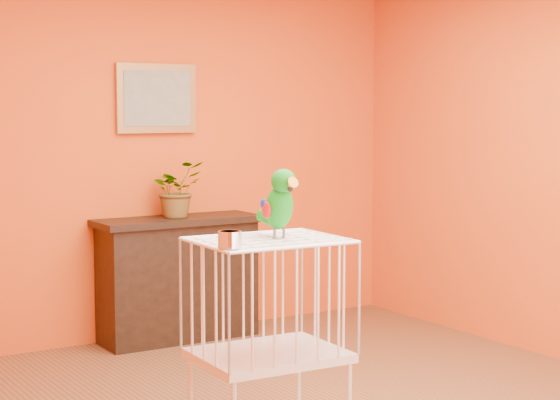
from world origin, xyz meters
TOP-DOWN VIEW (x-y plane):
  - room_shell at (0.00, 0.00)m, footprint 4.50×4.50m
  - console_cabinet at (0.07, 2.04)m, footprint 1.21×0.43m
  - potted_plant at (0.07, 2.08)m, footprint 0.43×0.47m
  - framed_picture at (0.00, 2.22)m, footprint 0.62×0.04m
  - birdcage at (-0.57, -0.27)m, footprint 0.71×0.55m
  - feed_cup at (-0.87, -0.45)m, footprint 0.11×0.11m
  - parrot at (-0.49, -0.25)m, footprint 0.16×0.30m

SIDE VIEW (x-z plane):
  - console_cabinet at x=0.07m, z-range 0.00..0.90m
  - birdcage at x=-0.57m, z-range 0.02..1.08m
  - potted_plant at x=0.07m, z-range 0.90..1.21m
  - feed_cup at x=-0.87m, z-range 1.06..1.14m
  - parrot at x=-0.49m, z-range 1.06..1.40m
  - room_shell at x=0.00m, z-range -0.67..3.83m
  - framed_picture at x=0.00m, z-range 1.50..2.00m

